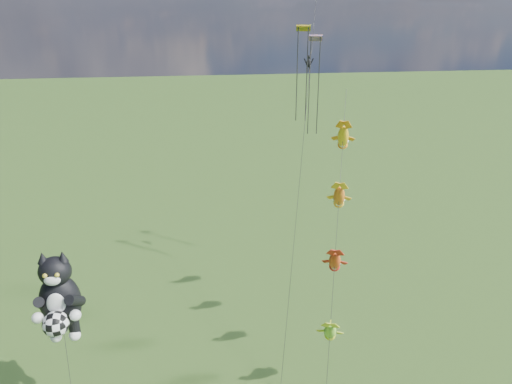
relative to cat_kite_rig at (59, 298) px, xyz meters
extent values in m
ellipsoid|color=black|center=(0.00, 0.26, -0.37)|extent=(2.83, 2.48, 3.60)
ellipsoid|color=black|center=(0.00, 0.15, 1.77)|extent=(2.22, 2.08, 1.82)
cone|color=black|center=(-0.56, 0.15, 2.73)|extent=(0.74, 0.74, 0.68)
cone|color=black|center=(0.56, 0.15, 2.73)|extent=(0.74, 0.74, 0.68)
ellipsoid|color=white|center=(0.00, -0.58, 1.60)|extent=(1.02, 0.65, 0.65)
ellipsoid|color=white|center=(0.00, -0.58, -0.03)|extent=(1.19, 0.64, 1.49)
sphere|color=gold|center=(-0.34, -0.66, 1.98)|extent=(0.27, 0.27, 0.27)
sphere|color=gold|center=(0.34, -0.66, 1.98)|extent=(0.27, 0.27, 0.27)
sphere|color=white|center=(-1.07, -0.92, -0.65)|extent=(0.68, 0.68, 0.68)
sphere|color=white|center=(1.07, -0.92, -0.65)|extent=(0.68, 0.68, 0.68)
sphere|color=white|center=(-0.56, 0.09, -2.79)|extent=(0.72, 0.72, 0.72)
sphere|color=white|center=(0.56, 0.09, -2.79)|extent=(0.72, 0.72, 0.72)
sphere|color=white|center=(0.00, -1.26, -0.93)|extent=(1.53, 1.53, 1.53)
cylinder|color=black|center=(17.73, 2.53, 0.81)|extent=(4.84, 15.10, 19.03)
ellipsoid|color=green|center=(16.68, -0.79, -3.37)|extent=(1.40, 2.27, 2.33)
ellipsoid|color=orange|center=(17.57, 2.03, 0.18)|extent=(1.40, 2.27, 2.33)
ellipsoid|color=red|center=(18.47, 4.84, 3.73)|extent=(1.40, 2.27, 2.33)
ellipsoid|color=yellow|center=(19.36, 7.65, 7.28)|extent=(1.40, 2.27, 2.33)
cylinder|color=black|center=(16.27, 7.69, 4.87)|extent=(5.51, 16.20, 27.13)
cube|color=#379E13|center=(17.33, 13.09, 14.58)|extent=(1.20, 0.90, 0.51)
cylinder|color=black|center=(16.94, 13.09, 10.85)|extent=(0.08, 0.08, 7.45)
cylinder|color=black|center=(17.72, 13.09, 10.85)|extent=(0.08, 0.08, 7.45)
cube|color=#1A2DDC|center=(19.01, 15.77, 13.63)|extent=(1.22, 0.94, 0.55)
cylinder|color=black|center=(18.62, 15.77, 9.43)|extent=(0.08, 0.08, 8.40)
cylinder|color=black|center=(19.40, 15.77, 9.43)|extent=(0.08, 0.08, 8.40)
camera|label=1|loc=(8.48, -26.75, 16.83)|focal=35.00mm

